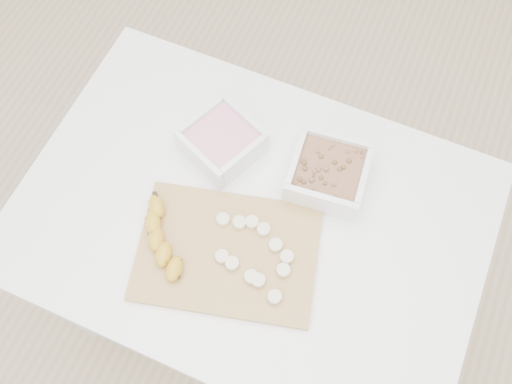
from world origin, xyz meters
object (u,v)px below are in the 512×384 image
at_px(bowl_yogurt, 222,141).
at_px(banana, 163,240).
at_px(cutting_board, 228,252).
at_px(bowl_granola, 328,173).
at_px(table, 251,231).

xyz_separation_m(bowl_yogurt, banana, (-0.02, -0.26, -0.00)).
bearing_deg(banana, bowl_yogurt, 55.92).
distance_m(bowl_yogurt, banana, 0.26).
xyz_separation_m(bowl_yogurt, cutting_board, (0.11, -0.22, -0.03)).
relative_size(bowl_granola, cutting_board, 0.48).
distance_m(table, cutting_board, 0.14).
bearing_deg(banana, table, 13.32).
relative_size(bowl_granola, banana, 0.93).
bearing_deg(bowl_granola, table, -130.41).
height_order(bowl_granola, cutting_board, bowl_granola).
xyz_separation_m(table, bowl_granola, (0.12, 0.14, 0.13)).
height_order(cutting_board, banana, banana).
bearing_deg(bowl_yogurt, banana, -93.39).
bearing_deg(bowl_granola, bowl_yogurt, -176.01).
bearing_deg(table, cutting_board, -95.20).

